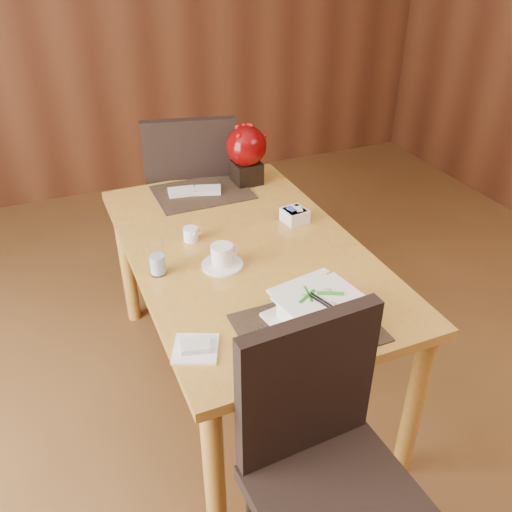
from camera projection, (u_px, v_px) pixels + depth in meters
name	position (u px, v px, depth m)	size (l,w,h in m)	color
ground	(304.00, 482.00, 2.14)	(6.00, 6.00, 0.00)	brown
dining_table	(245.00, 267.00, 2.25)	(0.90, 1.50, 0.75)	gold
placemat_near	(308.00, 328.00, 1.77)	(0.45, 0.33, 0.01)	black
placemat_far	(203.00, 192.00, 2.62)	(0.45, 0.33, 0.01)	black
soup_setting	(319.00, 312.00, 1.75)	(0.32, 0.32, 0.11)	white
coffee_cup	(222.00, 257.00, 2.06)	(0.16, 0.16, 0.09)	white
water_glass	(157.00, 257.00, 2.00)	(0.06, 0.06, 0.15)	silver
creamer_jug	(191.00, 234.00, 2.23)	(0.08, 0.08, 0.06)	white
sugar_caddy	(295.00, 216.00, 2.37)	(0.10, 0.10, 0.06)	white
berry_decor	(246.00, 151.00, 2.64)	(0.20, 0.20, 0.29)	black
napkins_far	(197.00, 191.00, 2.61)	(0.25, 0.09, 0.02)	silver
bread_plate	(196.00, 349.00, 1.68)	(0.14, 0.14, 0.01)	white
near_chair	(325.00, 459.00, 1.58)	(0.48, 0.49, 0.99)	black
far_chair	(192.00, 194.00, 2.97)	(0.59, 0.59, 1.05)	black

